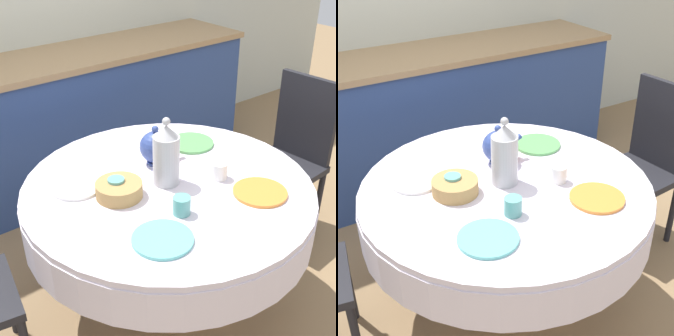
{
  "view_description": "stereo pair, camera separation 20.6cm",
  "coord_description": "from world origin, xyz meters",
  "views": [
    {
      "loc": [
        -1.12,
        -1.4,
        1.83
      ],
      "look_at": [
        0.0,
        0.0,
        0.8
      ],
      "focal_mm": 50.0,
      "sensor_mm": 36.0,
      "label": 1
    },
    {
      "loc": [
        -0.95,
        -1.52,
        1.83
      ],
      "look_at": [
        0.0,
        0.0,
        0.8
      ],
      "focal_mm": 50.0,
      "sensor_mm": 36.0,
      "label": 2
    }
  ],
  "objects": [
    {
      "name": "dining_table",
      "position": [
        0.0,
        0.0,
        0.6
      ],
      "size": [
        1.32,
        1.32,
        0.72
      ],
      "color": "tan",
      "rests_on": "ground_plane"
    },
    {
      "name": "bread_basket",
      "position": [
        -0.23,
        0.05,
        0.76
      ],
      "size": [
        0.2,
        0.2,
        0.07
      ],
      "primitive_type": "cylinder",
      "color": "#AD844C",
      "rests_on": "dining_table"
    },
    {
      "name": "teapot",
      "position": [
        0.07,
        0.19,
        0.81
      ],
      "size": [
        0.21,
        0.15,
        0.2
      ],
      "color": "#33478E",
      "rests_on": "dining_table"
    },
    {
      "name": "plate_far_right",
      "position": [
        0.34,
        0.23,
        0.73
      ],
      "size": [
        0.24,
        0.24,
        0.01
      ],
      "primitive_type": "cylinder",
      "color": "#5BA85B",
      "rests_on": "dining_table"
    },
    {
      "name": "plate_far_left",
      "position": [
        -0.34,
        0.23,
        0.73
      ],
      "size": [
        0.24,
        0.24,
        0.01
      ],
      "primitive_type": "cylinder",
      "color": "white",
      "rests_on": "dining_table"
    },
    {
      "name": "plate_near_right",
      "position": [
        0.26,
        -0.32,
        0.73
      ],
      "size": [
        0.24,
        0.24,
        0.01
      ],
      "primitive_type": "cylinder",
      "color": "orange",
      "rests_on": "dining_table"
    },
    {
      "name": "cup_near_right",
      "position": [
        0.21,
        -0.11,
        0.76
      ],
      "size": [
        0.07,
        0.07,
        0.08
      ],
      "primitive_type": "cylinder",
      "color": "white",
      "rests_on": "dining_table"
    },
    {
      "name": "cup_far_left",
      "position": [
        -0.23,
        0.07,
        0.76
      ],
      "size": [
        0.07,
        0.07,
        0.08
      ],
      "primitive_type": "cylinder",
      "color": "#5BA39E",
      "rests_on": "dining_table"
    },
    {
      "name": "chair_left",
      "position": [
        1.0,
        0.07,
        0.53
      ],
      "size": [
        0.43,
        0.43,
        0.97
      ],
      "rotation": [
        0.0,
        0.0,
        -4.65
      ],
      "color": "black",
      "rests_on": "ground_plane"
    },
    {
      "name": "plate_near_left",
      "position": [
        -0.27,
        -0.31,
        0.73
      ],
      "size": [
        0.24,
        0.24,
        0.01
      ],
      "primitive_type": "cylinder",
      "color": "#60BCB7",
      "rests_on": "dining_table"
    },
    {
      "name": "ground_plane",
      "position": [
        0.0,
        0.0,
        0.0
      ],
      "size": [
        12.0,
        12.0,
        0.0
      ],
      "primitive_type": "plane",
      "color": "#8E704C"
    },
    {
      "name": "kitchen_counter",
      "position": [
        0.0,
        1.4,
        0.48
      ],
      "size": [
        3.24,
        0.64,
        0.95
      ],
      "color": "#2D4784",
      "rests_on": "ground_plane"
    },
    {
      "name": "coffee_carafe",
      "position": [
        -0.0,
        0.01,
        0.86
      ],
      "size": [
        0.12,
        0.12,
        0.32
      ],
      "color": "#B2B2B7",
      "rests_on": "dining_table"
    },
    {
      "name": "cup_far_right",
      "position": [
        0.15,
        0.19,
        0.76
      ],
      "size": [
        0.07,
        0.07,
        0.08
      ],
      "primitive_type": "cylinder",
      "color": "#CC4C3D",
      "rests_on": "dining_table"
    },
    {
      "name": "cup_near_left",
      "position": [
        -0.1,
        -0.22,
        0.76
      ],
      "size": [
        0.07,
        0.07,
        0.08
      ],
      "primitive_type": "cylinder",
      "color": "#5BA39E",
      "rests_on": "dining_table"
    }
  ]
}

